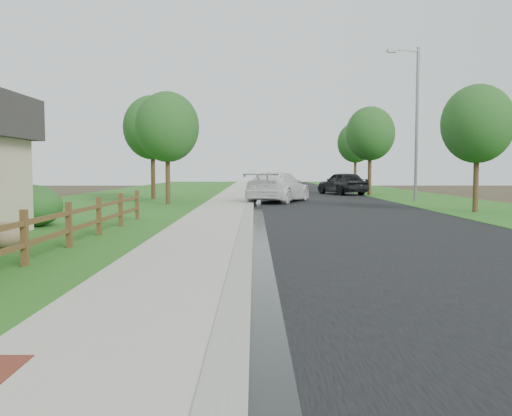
{
  "coord_description": "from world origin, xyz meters",
  "views": [
    {
      "loc": [
        0.65,
        -4.73,
        1.82
      ],
      "look_at": [
        0.68,
        5.04,
        1.14
      ],
      "focal_mm": 38.0,
      "sensor_mm": 36.0,
      "label": 1
    }
  ],
  "objects_px": {
    "white_suv": "(278,187)",
    "dark_car_mid": "(342,183)",
    "ranch_fence": "(49,229)",
    "streetlight": "(414,115)"
  },
  "relations": [
    {
      "from": "white_suv",
      "to": "dark_car_mid",
      "type": "distance_m",
      "value": 10.93
    },
    {
      "from": "dark_car_mid",
      "to": "white_suv",
      "type": "bearing_deg",
      "value": 41.45
    },
    {
      "from": "ranch_fence",
      "to": "streetlight",
      "type": "xyz_separation_m",
      "value": [
        13.37,
        19.99,
        4.36
      ]
    },
    {
      "from": "ranch_fence",
      "to": "white_suv",
      "type": "bearing_deg",
      "value": 74.06
    },
    {
      "from": "ranch_fence",
      "to": "dark_car_mid",
      "type": "height_order",
      "value": "dark_car_mid"
    },
    {
      "from": "ranch_fence",
      "to": "dark_car_mid",
      "type": "xyz_separation_m",
      "value": [
        10.8,
        29.22,
        0.25
      ]
    },
    {
      "from": "ranch_fence",
      "to": "white_suv",
      "type": "distance_m",
      "value": 20.4
    },
    {
      "from": "white_suv",
      "to": "dark_car_mid",
      "type": "relative_size",
      "value": 1.18
    },
    {
      "from": "ranch_fence",
      "to": "white_suv",
      "type": "height_order",
      "value": "white_suv"
    },
    {
      "from": "white_suv",
      "to": "streetlight",
      "type": "relative_size",
      "value": 0.67
    }
  ]
}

